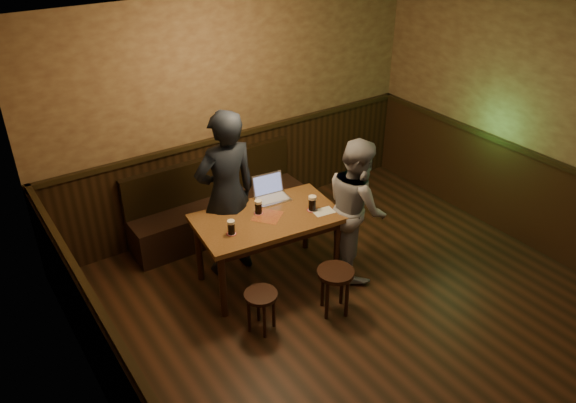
% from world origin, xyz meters
% --- Properties ---
extents(room, '(5.04, 6.04, 2.84)m').
position_xyz_m(room, '(0.00, 0.22, 1.20)').
color(room, black).
rests_on(room, ground).
extents(bench, '(2.20, 0.50, 0.95)m').
position_xyz_m(bench, '(-0.47, 2.75, 0.31)').
color(bench, black).
rests_on(bench, ground).
extents(pub_table, '(1.58, 1.01, 0.80)m').
position_xyz_m(pub_table, '(-0.47, 1.59, 0.69)').
color(pub_table, brown).
rests_on(pub_table, ground).
extents(stool_left, '(0.41, 0.41, 0.44)m').
position_xyz_m(stool_left, '(-0.95, 0.95, 0.35)').
color(stool_left, black).
rests_on(stool_left, ground).
extents(stool_right, '(0.48, 0.48, 0.50)m').
position_xyz_m(stool_right, '(-0.20, 0.76, 0.40)').
color(stool_right, black).
rests_on(stool_right, ground).
extents(pint_left, '(0.10, 0.10, 0.15)m').
position_xyz_m(pint_left, '(-0.93, 1.51, 0.87)').
color(pint_left, '#A31429').
rests_on(pint_left, pub_table).
extents(pint_mid, '(0.10, 0.10, 0.16)m').
position_xyz_m(pint_mid, '(-0.51, 1.69, 0.88)').
color(pint_mid, '#A31429').
rests_on(pint_mid, pub_table).
extents(pint_right, '(0.11, 0.11, 0.17)m').
position_xyz_m(pint_right, '(-0.01, 1.43, 0.88)').
color(pint_right, '#A31429').
rests_on(pint_right, pub_table).
extents(laptop, '(0.38, 0.32, 0.25)m').
position_xyz_m(laptop, '(-0.22, 1.91, 0.86)').
color(laptop, silver).
rests_on(laptop, pub_table).
extents(menu, '(0.24, 0.18, 0.00)m').
position_xyz_m(menu, '(0.07, 1.34, 0.80)').
color(menu, silver).
rests_on(menu, pub_table).
extents(person_suit, '(0.70, 0.47, 1.89)m').
position_xyz_m(person_suit, '(-0.71, 2.00, 0.94)').
color(person_suit, black).
rests_on(person_suit, ground).
extents(person_grey, '(0.84, 0.93, 1.57)m').
position_xyz_m(person_grey, '(0.43, 1.23, 0.79)').
color(person_grey, gray).
rests_on(person_grey, ground).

